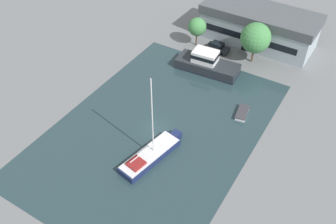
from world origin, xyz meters
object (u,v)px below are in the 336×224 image
object	(u,v)px
quay_tree_by_water	(256,38)
motor_cruiser	(207,64)
warehouse_building	(259,26)
quay_tree_near_building	(197,27)
small_dinghy	(242,113)
parked_car	(218,47)
sailboat_moored	(151,155)

from	to	relation	value
quay_tree_by_water	motor_cruiser	xyz separation A→B (m)	(-5.61, -6.37, -3.41)
warehouse_building	quay_tree_near_building	size ratio (longest dim) A/B	3.88
warehouse_building	motor_cruiser	xyz separation A→B (m)	(-3.80, -13.20, -1.94)
motor_cruiser	small_dinghy	world-z (taller)	motor_cruiser
parked_car	sailboat_moored	bearing A→B (deg)	11.21
parked_car	quay_tree_by_water	bearing A→B (deg)	94.58
sailboat_moored	motor_cruiser	world-z (taller)	sailboat_moored
quay_tree_by_water	motor_cruiser	bearing A→B (deg)	-131.33
sailboat_moored	quay_tree_near_building	bearing A→B (deg)	117.07
motor_cruiser	quay_tree_near_building	bearing A→B (deg)	36.41
quay_tree_by_water	motor_cruiser	distance (m)	9.15
sailboat_moored	motor_cruiser	size ratio (longest dim) A/B	1.15
quay_tree_near_building	small_dinghy	world-z (taller)	quay_tree_near_building
quay_tree_by_water	small_dinghy	size ratio (longest dim) A/B	1.98
parked_car	sailboat_moored	distance (m)	27.91
parked_car	small_dinghy	distance (m)	17.23
parked_car	sailboat_moored	size ratio (longest dim) A/B	0.33
quay_tree_near_building	small_dinghy	size ratio (longest dim) A/B	1.48
motor_cruiser	small_dinghy	size ratio (longest dim) A/B	2.97
parked_car	sailboat_moored	xyz separation A→B (m)	(3.74, -27.66, -0.22)
quay_tree_near_building	parked_car	distance (m)	5.19
small_dinghy	parked_car	bearing A→B (deg)	-62.02
quay_tree_near_building	motor_cruiser	distance (m)	8.42
parked_car	small_dinghy	bearing A→B (deg)	41.46
quay_tree_by_water	quay_tree_near_building	bearing A→B (deg)	-178.60
parked_car	motor_cruiser	bearing A→B (deg)	12.15
quay_tree_by_water	parked_car	distance (m)	7.61
sailboat_moored	quay_tree_by_water	bearing A→B (deg)	95.02
warehouse_building	quay_tree_near_building	bearing A→B (deg)	-140.83
warehouse_building	quay_tree_by_water	xyz separation A→B (m)	(1.80, -6.83, 1.46)
warehouse_building	sailboat_moored	world-z (taller)	sailboat_moored
sailboat_moored	motor_cruiser	bearing A→B (deg)	108.23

